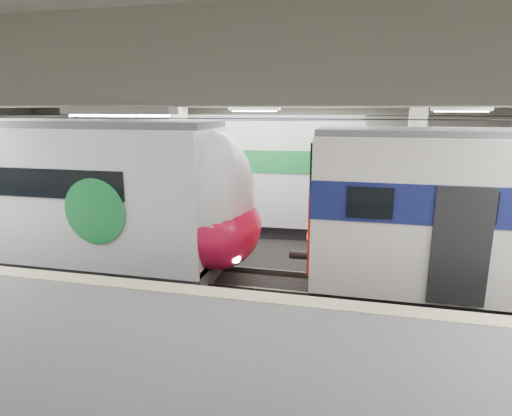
# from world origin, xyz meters

# --- Properties ---
(station_hall) EXTENTS (36.00, 24.00, 5.75)m
(station_hall) POSITION_xyz_m (0.00, -1.74, 3.24)
(station_hall) COLOR black
(station_hall) RESTS_ON ground
(modern_emu) EXTENTS (14.44, 2.98, 4.63)m
(modern_emu) POSITION_xyz_m (-5.97, -0.00, 2.27)
(modern_emu) COLOR silver
(modern_emu) RESTS_ON ground
(far_train) EXTENTS (14.90, 3.54, 4.69)m
(far_train) POSITION_xyz_m (-3.98, 5.50, 2.42)
(far_train) COLOR silver
(far_train) RESTS_ON ground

